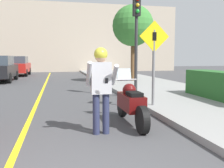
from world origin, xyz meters
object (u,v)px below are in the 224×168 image
person_biker (101,81)px  parked_car_red (17,66)px  motorcycle (131,103)px  traffic_light (136,26)px  street_tree (133,26)px  crossing_sign (154,55)px

person_biker → parked_car_red: bearing=103.1°
motorcycle → traffic_light: bearing=70.4°
motorcycle → parked_car_red: (-5.01, 17.31, 0.36)m
street_tree → parked_car_red: size_ratio=1.10×
crossing_sign → traffic_light: traffic_light is taller
person_biker → crossing_sign: bearing=46.2°
crossing_sign → parked_car_red: (-6.12, 15.95, -0.78)m
person_biker → crossing_sign: crossing_sign is taller
crossing_sign → parked_car_red: bearing=111.0°
person_biker → street_tree: (3.73, 9.94, 2.40)m
street_tree → motorcycle: bearing=-107.4°
motorcycle → street_tree: size_ratio=0.48×
parked_car_red → traffic_light: bearing=-65.2°
motorcycle → crossing_sign: size_ratio=0.89×
traffic_light → parked_car_red: traffic_light is taller
person_biker → traffic_light: size_ratio=0.47×
motorcycle → person_biker: (-0.82, -0.65, 0.59)m
motorcycle → parked_car_red: 18.03m
motorcycle → traffic_light: traffic_light is taller
traffic_light → street_tree: street_tree is taller
person_biker → parked_car_red: 18.44m
crossing_sign → traffic_light: 2.53m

